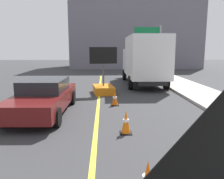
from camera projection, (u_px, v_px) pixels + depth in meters
lane_center_stripe at (92, 176)px, 4.65m from camera, size 0.14×36.00×0.01m
arrow_board_trailer at (103, 85)px, 13.39m from camera, size 1.60×1.94×2.70m
box_truck at (144, 59)px, 16.44m from camera, size 2.67×7.40×3.47m
pickup_car at (44, 96)px, 9.16m from camera, size 2.07×4.99×1.38m
highway_guide_sign at (153, 41)px, 23.14m from camera, size 2.79×0.26×5.00m
far_building_block at (134, 34)px, 33.16m from camera, size 17.73×8.39×9.67m
traffic_cone_mid_lane at (126, 122)px, 6.96m from camera, size 0.36×0.36×0.73m
traffic_cone_far_lane at (115, 99)px, 10.50m from camera, size 0.36×0.36×0.66m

